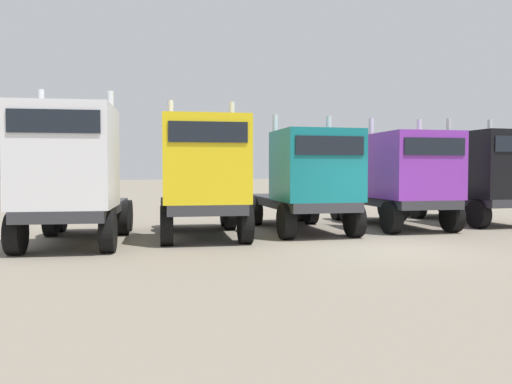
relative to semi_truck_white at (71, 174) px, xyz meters
name	(u,v)px	position (x,y,z in m)	size (l,w,h in m)	color
ground	(387,250)	(7.61, -3.63, -1.98)	(200.00, 200.00, 0.00)	gray
semi_truck_white	(71,174)	(0.00, 0.00, 0.00)	(3.87, 6.35, 4.35)	#333338
semi_truck_yellow	(203,177)	(3.74, 0.12, -0.09)	(3.71, 6.21, 4.22)	#333338
semi_truck_teal	(307,180)	(7.33, 0.23, -0.24)	(3.52, 6.73, 3.92)	#333338
semi_truck_purple	(405,179)	(11.08, 0.02, -0.20)	(3.60, 6.43, 3.95)	#333338
semi_truck_black	(483,176)	(14.91, 0.19, -0.13)	(3.35, 6.52, 4.11)	#333338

